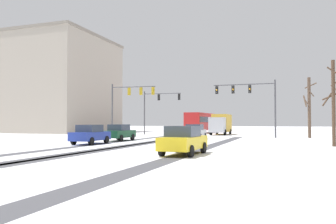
% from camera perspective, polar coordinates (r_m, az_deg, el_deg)
% --- Properties ---
extents(wheel_track_left_lane, '(1.09, 38.49, 0.01)m').
position_cam_1_polar(wheel_track_left_lane, '(23.57, 6.07, -6.19)').
color(wheel_track_left_lane, '#4C4C51').
rests_on(wheel_track_left_lane, ground).
extents(wheel_track_right_lane, '(1.10, 38.49, 0.01)m').
position_cam_1_polar(wheel_track_right_lane, '(25.81, -8.14, -5.79)').
color(wheel_track_right_lane, '#4C4C51').
rests_on(wheel_track_right_lane, ground).
extents(wheel_track_center, '(1.07, 38.49, 0.01)m').
position_cam_1_polar(wheel_track_center, '(27.24, -13.54, -5.55)').
color(wheel_track_center, '#4C4C51').
rests_on(wheel_track_center, ground).
extents(wheel_track_oncoming, '(1.16, 38.49, 0.01)m').
position_cam_1_polar(wheel_track_oncoming, '(25.54, -6.92, -5.84)').
color(wheel_track_oncoming, '#4C4C51').
rests_on(wheel_track_oncoming, ground).
extents(sidewalk_kerb_right, '(4.00, 38.49, 0.12)m').
position_cam_1_polar(sidewalk_kerb_right, '(21.22, 20.59, -6.42)').
color(sidewalk_kerb_right, white).
rests_on(sidewalk_kerb_right, ground).
extents(traffic_signal_near_left, '(5.58, 0.75, 6.50)m').
position_cam_1_polar(traffic_signal_near_left, '(40.72, -6.62, 2.40)').
color(traffic_signal_near_left, '#47474C').
rests_on(traffic_signal_near_left, ground).
extents(traffic_signal_near_right, '(6.85, 0.43, 6.50)m').
position_cam_1_polar(traffic_signal_near_right, '(38.61, 13.72, 2.73)').
color(traffic_signal_near_right, '#47474C').
rests_on(traffic_signal_near_right, ground).
extents(traffic_signal_far_left, '(5.74, 0.72, 6.50)m').
position_cam_1_polar(traffic_signal_far_left, '(49.93, -1.89, 1.46)').
color(traffic_signal_far_left, '#47474C').
rests_on(traffic_signal_far_left, ground).
extents(car_silver_lead, '(1.94, 4.15, 1.62)m').
position_cam_1_polar(car_silver_lead, '(36.15, 4.62, -3.36)').
color(car_silver_lead, '#B7BABF').
rests_on(car_silver_lead, ground).
extents(car_dark_green_second, '(1.85, 4.11, 1.62)m').
position_cam_1_polar(car_dark_green_second, '(33.67, -8.28, -3.46)').
color(car_dark_green_second, '#194C2D').
rests_on(car_dark_green_second, ground).
extents(car_blue_third, '(1.93, 4.15, 1.62)m').
position_cam_1_polar(car_blue_third, '(28.85, -13.08, -3.72)').
color(car_blue_third, '#233899').
rests_on(car_blue_third, ground).
extents(car_yellow_cab_fourth, '(1.95, 4.16, 1.62)m').
position_cam_1_polar(car_yellow_cab_fourth, '(18.94, 2.65, -4.81)').
color(car_yellow_cab_fourth, yellow).
rests_on(car_yellow_cab_fourth, ground).
extents(bus_oncoming, '(2.90, 11.07, 3.38)m').
position_cam_1_polar(bus_oncoming, '(57.32, 5.56, -1.59)').
color(bus_oncoming, '#B21E1E').
rests_on(bus_oncoming, ground).
extents(box_truck_delivery, '(2.32, 7.40, 3.02)m').
position_cam_1_polar(box_truck_delivery, '(50.25, 8.98, -1.96)').
color(box_truck_delivery, '#B7BABF').
rests_on(box_truck_delivery, ground).
extents(bare_tree_sidewalk_mid, '(1.89, 2.03, 6.56)m').
position_cam_1_polar(bare_tree_sidewalk_mid, '(28.34, 26.43, 1.93)').
color(bare_tree_sidewalk_mid, '#4C3828').
rests_on(bare_tree_sidewalk_mid, ground).
extents(bare_tree_sidewalk_far, '(1.55, 1.57, 7.06)m').
position_cam_1_polar(bare_tree_sidewalk_far, '(42.21, 22.89, 0.89)').
color(bare_tree_sidewalk_far, brown).
rests_on(bare_tree_sidewalk_far, ground).
extents(office_building_far_left_block, '(20.93, 19.02, 17.62)m').
position_cam_1_polar(office_building_far_left_block, '(67.64, -19.24, 4.26)').
color(office_building_far_left_block, '#A89E8E').
rests_on(office_building_far_left_block, ground).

